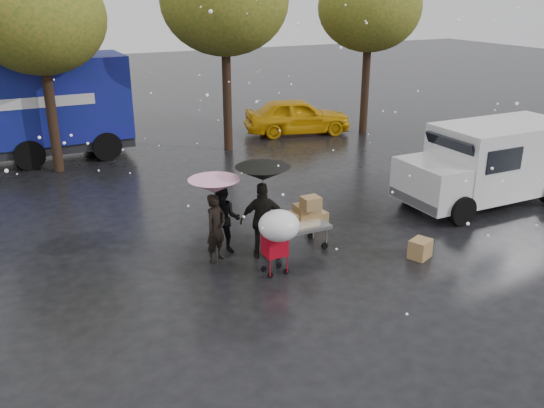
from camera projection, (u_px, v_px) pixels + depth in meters
name	position (u px, v px, depth m)	size (l,w,h in m)	color
ground	(299.00, 277.00, 11.96)	(90.00, 90.00, 0.00)	black
person_pink	(216.00, 228.00, 12.45)	(0.56, 0.37, 1.53)	black
person_middle	(224.00, 220.00, 12.82)	(0.76, 0.60, 1.57)	black
person_black	(263.00, 220.00, 12.60)	(1.01, 0.42, 1.73)	black
umbrella_pink	(214.00, 186.00, 12.11)	(1.11, 1.11, 1.88)	#4C4C4C
umbrella_black	(263.00, 174.00, 12.22)	(1.19, 1.19, 2.09)	#4C4C4C
vendor_cart	(299.00, 219.00, 13.04)	(1.52, 0.80, 1.27)	slate
shopping_cart	(278.00, 229.00, 11.64)	(0.84, 0.84, 1.46)	red
white_van	(490.00, 162.00, 15.76)	(4.91, 2.18, 2.20)	silver
blue_truck	(10.00, 111.00, 19.26)	(8.30, 2.60, 3.50)	navy
box_ground_near	(420.00, 249.00, 12.76)	(0.47, 0.38, 0.43)	olive
box_ground_far	(317.00, 219.00, 14.46)	(0.48, 0.38, 0.38)	olive
yellow_taxi	(297.00, 116.00, 23.49)	(1.73, 4.29, 1.46)	#E4A40C
tree_row	(138.00, 8.00, 18.40)	(21.60, 4.40, 7.12)	black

